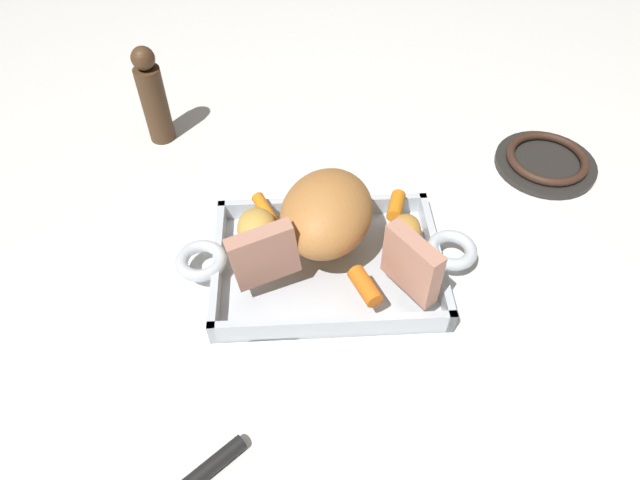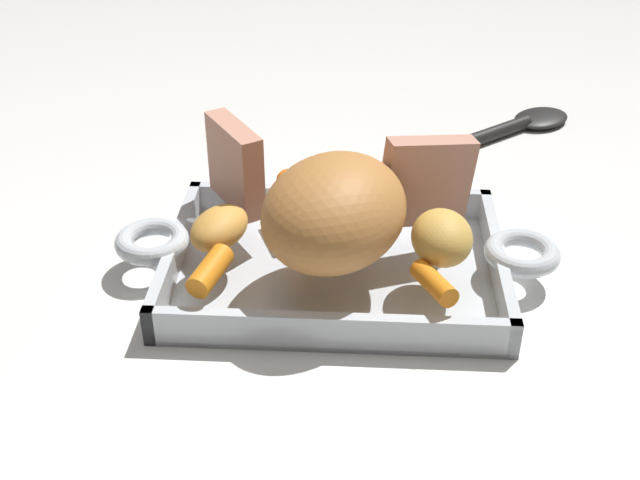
% 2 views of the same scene
% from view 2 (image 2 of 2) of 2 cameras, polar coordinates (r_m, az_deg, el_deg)
% --- Properties ---
extents(ground_plane, '(1.93, 1.93, 0.00)m').
position_cam_2_polar(ground_plane, '(0.71, 1.05, -2.52)').
color(ground_plane, white).
extents(roasting_dish, '(0.39, 0.21, 0.04)m').
position_cam_2_polar(roasting_dish, '(0.70, 1.06, -1.74)').
color(roasting_dish, silver).
rests_on(roasting_dish, ground_plane).
extents(pork_roast, '(0.16, 0.17, 0.09)m').
position_cam_2_polar(pork_roast, '(0.65, 0.74, 2.04)').
color(pork_roast, '#BB7A3D').
rests_on(pork_roast, roasting_dish).
extents(roast_slice_thick, '(0.09, 0.05, 0.09)m').
position_cam_2_polar(roast_slice_thick, '(0.70, 7.56, 4.15)').
color(roast_slice_thick, tan).
rests_on(roast_slice_thick, roasting_dish).
extents(roast_slice_outer, '(0.06, 0.08, 0.08)m').
position_cam_2_polar(roast_slice_outer, '(0.73, -6.06, 5.34)').
color(roast_slice_outer, tan).
rests_on(roast_slice_outer, roasting_dish).
extents(baby_carrot_center_left, '(0.04, 0.05, 0.02)m').
position_cam_2_polar(baby_carrot_center_left, '(0.63, 8.10, -3.03)').
color(baby_carrot_center_left, orange).
rests_on(baby_carrot_center_left, roasting_dish).
extents(baby_carrot_northwest, '(0.04, 0.05, 0.02)m').
position_cam_2_polar(baby_carrot_northwest, '(0.74, -1.78, 3.58)').
color(baby_carrot_northwest, orange).
rests_on(baby_carrot_northwest, roasting_dish).
extents(baby_carrot_short, '(0.03, 0.05, 0.02)m').
position_cam_2_polar(baby_carrot_short, '(0.64, -7.81, -2.18)').
color(baby_carrot_short, orange).
rests_on(baby_carrot_short, roasting_dish).
extents(potato_golden_small, '(0.06, 0.07, 0.03)m').
position_cam_2_polar(potato_golden_small, '(0.68, -7.17, 0.87)').
color(potato_golden_small, gold).
rests_on(potato_golden_small, roasting_dish).
extents(potato_corner, '(0.05, 0.07, 0.04)m').
position_cam_2_polar(potato_corner, '(0.66, 8.66, 0.17)').
color(potato_corner, gold).
rests_on(potato_corner, roasting_dish).
extents(serving_spoon, '(0.19, 0.16, 0.02)m').
position_cam_2_polar(serving_spoon, '(0.99, 13.75, 7.86)').
color(serving_spoon, black).
rests_on(serving_spoon, ground_plane).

